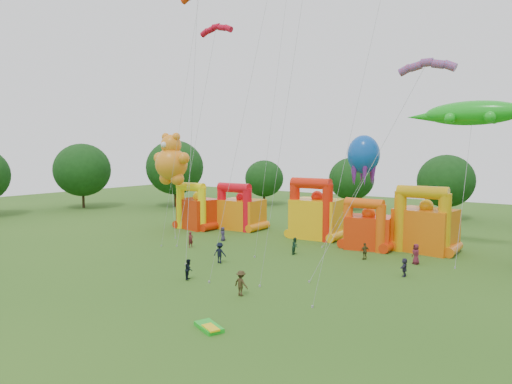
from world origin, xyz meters
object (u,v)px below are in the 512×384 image
Objects in this scene: spectator_4 at (365,251)px; bouncy_castle_0 at (197,211)px; bouncy_castle_2 at (316,215)px; octopus_kite at (351,191)px; gecko_kite at (468,150)px; spectator_0 at (223,234)px; teddy_bear_kite at (172,183)px.

bouncy_castle_0 is at bearing -61.04° from spectator_4.
octopus_kite reaches higher than bouncy_castle_2.
octopus_kite is at bearing 5.87° from bouncy_castle_0.
gecko_kite reaches higher than octopus_kite.
bouncy_castle_0 is at bearing -169.02° from bouncy_castle_2.
spectator_4 reaches higher than spectator_0.
teddy_bear_kite is at bearing -161.38° from spectator_0.
teddy_bear_kite is 1.04× the size of octopus_kite.
spectator_0 is 16.61m from spectator_4.
bouncy_castle_0 is 3.87× the size of spectator_4.
gecko_kite reaches higher than spectator_4.
octopus_kite is (20.83, 6.25, -0.39)m from teddy_bear_kite.
bouncy_castle_0 is 0.51× the size of octopus_kite.
spectator_0 is (-7.84, -7.56, -1.91)m from bouncy_castle_2.
bouncy_castle_0 is 0.86× the size of bouncy_castle_2.
bouncy_castle_2 is 0.47× the size of gecko_kite.
teddy_bear_kite is at bearing -166.32° from gecko_kite.
gecko_kite is 26.97m from spectator_0.
octopus_kite is (4.75, -0.95, 3.19)m from bouncy_castle_2.
teddy_bear_kite is 33.31m from gecko_kite.
bouncy_castle_0 is at bearing 171.67° from spectator_0.
spectator_4 is (8.76, -6.94, -1.90)m from bouncy_castle_2.
spectator_4 is at bearing -38.36° from bouncy_castle_2.
spectator_4 is at bearing 0.62° from teddy_bear_kite.
gecko_kite is (32.13, 7.82, 4.01)m from teddy_bear_kite.
spectator_4 is (4.01, -5.98, -5.09)m from octopus_kite.
gecko_kite is 9.67× the size of spectator_4.
teddy_bear_kite is 7.91× the size of spectator_4.
octopus_kite is at bearing 48.76° from spectator_0.
octopus_kite is 15.10m from spectator_0.
bouncy_castle_0 is 0.49× the size of teddy_bear_kite.
spectator_4 is at bearing -8.95° from bouncy_castle_0.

